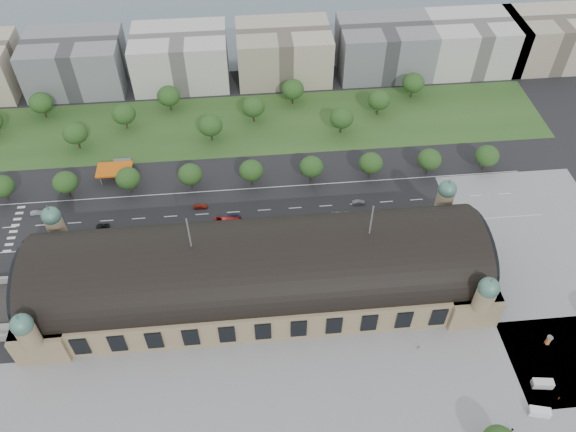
{
  "coord_description": "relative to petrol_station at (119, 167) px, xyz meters",
  "views": [
    {
      "loc": [
        -1.16,
        -113.43,
        155.37
      ],
      "look_at": [
        11.56,
        20.71,
        14.0
      ],
      "focal_mm": 35.0,
      "sensor_mm": 36.0,
      "label": 1
    }
  ],
  "objects": [
    {
      "name": "tree_belt_10",
      "position": [
        113.91,
        29.72,
        5.1
      ],
      "size": [
        10.4,
        10.4,
        12.48
      ],
      "color": "#2D2116",
      "rests_on": "ground"
    },
    {
      "name": "pedestrian_0",
      "position": [
        101.66,
        -92.37,
        -2.12
      ],
      "size": [
        0.83,
        0.5,
        1.67
      ],
      "primitive_type": "imported",
      "rotation": [
        0.0,
        0.0,
        0.04
      ],
      "color": "gray",
      "rests_on": "ground"
    },
    {
      "name": "tree_belt_7",
      "position": [
        56.91,
        29.72,
        5.1
      ],
      "size": [
        10.4,
        10.4,
        12.48
      ],
      "color": "#2D2116",
      "rests_on": "ground"
    },
    {
      "name": "bus_mid",
      "position": [
        77.12,
        -37.99,
        -1.11
      ],
      "size": [
        13.28,
        3.3,
        3.69
      ],
      "primitive_type": "imported",
      "rotation": [
        0.0,
        0.0,
        1.56
      ],
      "color": "beige",
      "rests_on": "ground"
    },
    {
      "name": "parked_car_2",
      "position": [
        4.03,
        -41.47,
        -2.13
      ],
      "size": [
        6.08,
        4.23,
        1.63
      ],
      "primitive_type": "imported",
      "rotation": [
        0.0,
        0.0,
        -1.19
      ],
      "color": "#162140",
      "rests_on": "ground"
    },
    {
      "name": "tree_row_7",
      "position": [
        101.91,
        -12.28,
        4.48
      ],
      "size": [
        9.6,
        9.6,
        11.52
      ],
      "color": "#2D2116",
      "rests_on": "ground"
    },
    {
      "name": "tree_belt_4",
      "position": [
        -0.09,
        29.72,
        5.1
      ],
      "size": [
        10.4,
        10.4,
        12.48
      ],
      "color": "#2D2116",
      "rests_on": "ground"
    },
    {
      "name": "traffic_car_3",
      "position": [
        33.47,
        -23.68,
        -2.17
      ],
      "size": [
        5.38,
        2.23,
        1.55
      ],
      "primitive_type": "imported",
      "rotation": [
        0.0,
        0.0,
        1.56
      ],
      "color": "maroon",
      "rests_on": "ground"
    },
    {
      "name": "tree_row_1",
      "position": [
        -42.09,
        -12.28,
        4.48
      ],
      "size": [
        9.6,
        9.6,
        11.52
      ],
      "color": "#2D2116",
      "rests_on": "ground"
    },
    {
      "name": "tree_row_5",
      "position": [
        53.91,
        -12.28,
        4.48
      ],
      "size": [
        9.6,
        9.6,
        11.52
      ],
      "color": "#2D2116",
      "rests_on": "ground"
    },
    {
      "name": "office_4",
      "position": [
        73.91,
        67.72,
        9.05
      ],
      "size": [
        45.0,
        32.0,
        24.0
      ],
      "primitive_type": "cube",
      "color": "#B9AA91",
      "rests_on": "ground"
    },
    {
      "name": "parked_car_5",
      "position": [
        0.91,
        -40.28,
        -2.14
      ],
      "size": [
        6.36,
        5.25,
        1.61
      ],
      "primitive_type": "imported",
      "rotation": [
        0.0,
        0.0,
        -1.04
      ],
      "color": "gray",
      "rests_on": "ground"
    },
    {
      "name": "tree_row_8",
      "position": [
        125.91,
        -12.28,
        4.48
      ],
      "size": [
        9.6,
        9.6,
        11.52
      ],
      "color": "#2D2116",
      "rests_on": "ground"
    },
    {
      "name": "bus_east",
      "position": [
        88.31,
        -34.95,
        -1.43
      ],
      "size": [
        11.08,
        3.33,
        3.04
      ],
      "primitive_type": "imported",
      "rotation": [
        0.0,
        0.0,
        1.5
      ],
      "color": "beige",
      "rests_on": "ground"
    },
    {
      "name": "tree_belt_5",
      "position": [
        18.91,
        41.72,
        5.1
      ],
      "size": [
        10.4,
        10.4,
        12.48
      ],
      "color": "#2D2116",
      "rests_on": "ground"
    },
    {
      "name": "pedestrian_4",
      "position": [
        121.05,
        -120.33,
        -2.06
      ],
      "size": [
        1.23,
        1.07,
        1.78
      ],
      "primitive_type": "imported",
      "rotation": [
        0.0,
        0.0,
        3.76
      ],
      "color": "gray",
      "rests_on": "ground"
    },
    {
      "name": "bus_west",
      "position": [
        43.85,
        -33.28,
        -1.48
      ],
      "size": [
        10.7,
        3.39,
        2.93
      ],
      "primitive_type": "imported",
      "rotation": [
        0.0,
        0.0,
        1.48
      ],
      "color": "red",
      "rests_on": "ground"
    },
    {
      "name": "station",
      "position": [
        53.91,
        -65.28,
        7.33
      ],
      "size": [
        150.0,
        48.4,
        44.3
      ],
      "color": "#907859",
      "rests_on": "ground"
    },
    {
      "name": "office_6",
      "position": [
        168.91,
        67.72,
        9.05
      ],
      "size": [
        45.0,
        32.0,
        24.0
      ],
      "primitive_type": "cube",
      "color": "beige",
      "rests_on": "ground"
    },
    {
      "name": "tree_row_2",
      "position": [
        -18.09,
        -12.28,
        4.48
      ],
      "size": [
        9.6,
        9.6,
        11.52
      ],
      "color": "#2D2116",
      "rests_on": "ground"
    },
    {
      "name": "traffic_car_1",
      "position": [
        -29.13,
        -21.16,
        -2.17
      ],
      "size": [
        4.84,
        1.95,
        1.56
      ],
      "primitive_type": "imported",
      "rotation": [
        0.0,
        0.0,
        1.63
      ],
      "color": "gray",
      "rests_on": "ground"
    },
    {
      "name": "road_slab",
      "position": [
        33.91,
        -27.28,
        -2.95
      ],
      "size": [
        260.0,
        26.0,
        0.1
      ],
      "primitive_type": "cube",
      "color": "black",
      "rests_on": "ground"
    },
    {
      "name": "plaza_south",
      "position": [
        63.91,
        -109.28,
        -2.95
      ],
      "size": [
        190.0,
        48.0,
        0.12
      ],
      "primitive_type": "cube",
      "color": "gray",
      "rests_on": "ground"
    },
    {
      "name": "parked_car_6",
      "position": [
        20.2,
        -40.28,
        -2.29
      ],
      "size": [
        4.88,
        3.45,
        1.31
      ],
      "primitive_type": "imported",
      "rotation": [
        0.0,
        0.0,
        -1.17
      ],
      "color": "black",
      "rests_on": "ground"
    },
    {
      "name": "office_5",
      "position": [
        123.91,
        67.72,
        9.05
      ],
      "size": [
        45.0,
        32.0,
        24.0
      ],
      "primitive_type": "cube",
      "color": "gray",
      "rests_on": "ground"
    },
    {
      "name": "tree_belt_9",
      "position": [
        94.91,
        17.72,
        5.1
      ],
      "size": [
        10.4,
        10.4,
        12.48
      ],
      "color": "#2D2116",
      "rests_on": "ground"
    },
    {
      "name": "traffic_car_2",
      "position": [
        -3.08,
        -30.48,
        -2.28
      ],
      "size": [
        4.96,
        2.52,
        1.34
      ],
      "primitive_type": "imported",
      "rotation": [
        0.0,
        0.0,
        -1.63
      ],
      "color": "black",
      "rests_on": "ground"
    },
    {
      "name": "tree_belt_2",
      "position": [
        -38.09,
        41.72,
        5.1
      ],
      "size": [
        10.4,
        10.4,
        12.48
      ],
      "color": "#2D2116",
      "rests_on": "ground"
    },
    {
      "name": "office_3",
      "position": [
        23.91,
        67.72,
        9.05
      ],
      "size": [
        45.0,
        32.0,
        24.0
      ],
      "primitive_type": "cube",
      "color": "beige",
      "rests_on": "ground"
    },
    {
      "name": "parked_car_4",
      "position": [
        1.17,
        -42.48,
        -2.14
      ],
      "size": [
        5.0,
        4.27,
        1.62
      ],
      "primitive_type": "imported",
      "rotation": [
        0.0,
        0.0,
        -0.95
      ],
      "color": "silver",
      "rests_on": "ground"
    },
    {
      "name": "pedestrian_1",
      "position": [
        138.2,
        -112.43,
        -2.17
      ],
      "size": [
        0.65,
        0.68,
        1.56
      ],
      "primitive_type": "imported",
      "rotation": [
        0.0,
        0.0,
        0.89
      ],
      "color": "gray",
      "rests_on": "ground"
    },
    {
      "name": "tree_row_6",
      "position": [
        77.91,
        -12.28,
        4.48
      ],
      "size": [
        9.6,
        9.6,
        11.52
      ],
      "color": "#2D2116",
      "rests_on": "ground"
    },
    {
      "name": "office_7",
      "position": [
        208.91,
        67.72,
        9.05
      ],
      "size": [
        45.0,
        32.0,
        24.0
      ],
      "primitive_type": "cube",
      "color": "#B9AA91",
      "rests_on": "ground"
    },
    {
      "name": "tree_row_9",
      "position": [
        149.91,
        -12.28,
        4.48
      ],
      "size": [
        9.6,
        9.6,
        11.52
      ],
      "color": "#2D2116",
      "rests_on": "ground"
    },
    {
      "name": "tree_belt_3",
      "position": [
        -19.09,
        17.72,
        5.1
      ],
      "size": [
        10.4,
        10.4,
        12.48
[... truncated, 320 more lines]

